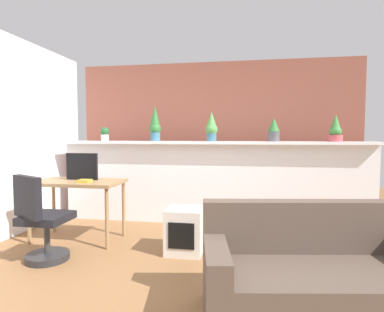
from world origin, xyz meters
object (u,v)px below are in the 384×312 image
at_px(book_on_desk, 84,181).
at_px(tv_monitor, 82,167).
at_px(potted_plant_0, 105,134).
at_px(potted_plant_2, 211,127).
at_px(potted_plant_4, 335,130).
at_px(potted_plant_3, 274,130).
at_px(potted_plant_1, 155,124).
at_px(couch, 314,280).
at_px(desk, 78,187).
at_px(office_chair, 41,225).
at_px(side_cube_shelf, 185,231).

bearing_deg(book_on_desk, tv_monitor, 124.21).
distance_m(potted_plant_0, potted_plant_2, 1.66).
bearing_deg(potted_plant_4, potted_plant_3, -179.52).
height_order(potted_plant_1, potted_plant_2, potted_plant_1).
height_order(tv_monitor, book_on_desk, tv_monitor).
xyz_separation_m(potted_plant_4, couch, (-0.71, -2.32, -1.10)).
xyz_separation_m(desk, tv_monitor, (0.02, 0.08, 0.25)).
height_order(potted_plant_2, potted_plant_3, potted_plant_2).
distance_m(tv_monitor, office_chair, 0.95).
xyz_separation_m(potted_plant_2, potted_plant_4, (1.70, 0.07, -0.05)).
bearing_deg(book_on_desk, desk, 140.67).
distance_m(potted_plant_3, couch, 2.57).
bearing_deg(desk, tv_monitor, 75.22).
relative_size(desk, side_cube_shelf, 2.20).
bearing_deg(potted_plant_2, potted_plant_3, 4.36).
height_order(potted_plant_3, side_cube_shelf, potted_plant_3).
height_order(potted_plant_0, couch, potted_plant_0).
relative_size(potted_plant_4, side_cube_shelf, 0.76).
bearing_deg(potted_plant_4, potted_plant_1, -179.52).
height_order(desk, book_on_desk, book_on_desk).
height_order(potted_plant_0, potted_plant_3, potted_plant_3).
height_order(potted_plant_2, tv_monitor, potted_plant_2).
height_order(side_cube_shelf, book_on_desk, book_on_desk).
bearing_deg(potted_plant_0, couch, -40.85).
distance_m(potted_plant_3, office_chair, 3.16).
bearing_deg(side_cube_shelf, office_chair, -160.10).
bearing_deg(potted_plant_1, side_cube_shelf, -60.05).
distance_m(potted_plant_1, desk, 1.47).
xyz_separation_m(potted_plant_1, potted_plant_4, (2.56, 0.02, -0.09)).
bearing_deg(potted_plant_1, desk, -125.25).
distance_m(desk, couch, 2.89).
bearing_deg(potted_plant_4, potted_plant_2, -177.52).
distance_m(potted_plant_2, side_cube_shelf, 1.66).
bearing_deg(couch, desk, 153.03).
distance_m(tv_monitor, book_on_desk, 0.31).
distance_m(tv_monitor, couch, 2.95).
bearing_deg(potted_plant_0, desk, -84.72).
relative_size(potted_plant_3, book_on_desk, 2.27).
bearing_deg(book_on_desk, potted_plant_4, 20.60).
distance_m(potted_plant_4, office_chair, 3.84).
bearing_deg(potted_plant_2, desk, -148.76).
height_order(potted_plant_3, book_on_desk, potted_plant_3).
bearing_deg(potted_plant_2, side_cube_shelf, -98.25).
distance_m(desk, side_cube_shelf, 1.47).
bearing_deg(potted_plant_0, potted_plant_3, 0.66).
bearing_deg(potted_plant_1, couch, -51.28).
bearing_deg(potted_plant_1, potted_plant_0, -178.94).
xyz_separation_m(potted_plant_2, side_cube_shelf, (-0.17, -1.15, -1.18)).
bearing_deg(desk, book_on_desk, -39.33).
xyz_separation_m(potted_plant_0, tv_monitor, (0.11, -0.91, -0.42)).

